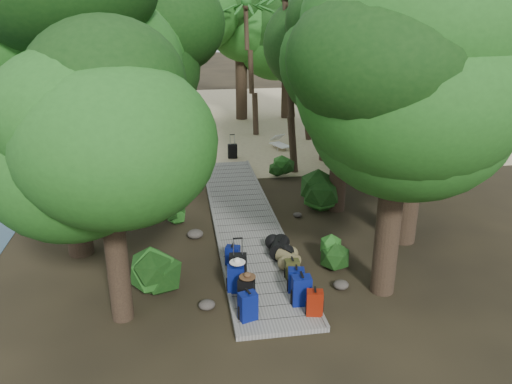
{
  "coord_description": "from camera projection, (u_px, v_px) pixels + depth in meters",
  "views": [
    {
      "loc": [
        -1.94,
        -13.46,
        6.52
      ],
      "look_at": [
        0.37,
        0.93,
        1.0
      ],
      "focal_mm": 35.0,
      "sensor_mm": 36.0,
      "label": 1
    }
  ],
  "objects": [
    {
      "name": "rock_left_a",
      "position": [
        207.0,
        305.0,
        11.34
      ],
      "size": [
        0.38,
        0.34,
        0.21
      ],
      "primitive_type": null,
      "color": "#4C473F",
      "rests_on": "ground"
    },
    {
      "name": "shrub_left_a",
      "position": [
        152.0,
        273.0,
        11.82
      ],
      "size": [
        1.21,
        1.21,
        1.09
      ],
      "primitive_type": null,
      "color": "#1F5419",
      "rests_on": "ground"
    },
    {
      "name": "tree_right_b",
      "position": [
        422.0,
        70.0,
        12.91
      ],
      "size": [
        5.5,
        5.5,
        9.83
      ],
      "primitive_type": null,
      "color": "black",
      "rests_on": "ground"
    },
    {
      "name": "rock_left_c",
      "position": [
        195.0,
        234.0,
        14.76
      ],
      "size": [
        0.47,
        0.42,
        0.26
      ],
      "primitive_type": null,
      "color": "#4C473F",
      "rests_on": "ground"
    },
    {
      "name": "rock_right_a",
      "position": [
        341.0,
        285.0,
        12.14
      ],
      "size": [
        0.38,
        0.35,
        0.21
      ],
      "primitive_type": null,
      "color": "#4C473F",
      "rests_on": "ground"
    },
    {
      "name": "tree_right_e",
      "position": [
        331.0,
        62.0,
        20.63
      ],
      "size": [
        4.74,
        4.74,
        8.53
      ],
      "primitive_type": null,
      "color": "black",
      "rests_on": "ground"
    },
    {
      "name": "tree_back_b",
      "position": [
        241.0,
        34.0,
        28.29
      ],
      "size": [
        5.46,
        5.46,
        9.75
      ],
      "primitive_type": null,
      "color": "black",
      "rests_on": "ground"
    },
    {
      "name": "shrub_right_c",
      "position": [
        281.0,
        167.0,
        19.87
      ],
      "size": [
        0.94,
        0.94,
        0.84
      ],
      "primitive_type": null,
      "color": "#1F5419",
      "rests_on": "ground"
    },
    {
      "name": "tree_left_c",
      "position": [
        129.0,
        74.0,
        15.77
      ],
      "size": [
        5.11,
        5.11,
        8.89
      ],
      "primitive_type": null,
      "color": "black",
      "rests_on": "ground"
    },
    {
      "name": "backpack_left_c",
      "position": [
        236.0,
        277.0,
        11.73
      ],
      "size": [
        0.43,
        0.33,
        0.73
      ],
      "primitive_type": null,
      "rotation": [
        0.0,
        0.0,
        -0.12
      ],
      "color": "navy",
      "rests_on": "boardwalk"
    },
    {
      "name": "palm_right_b",
      "position": [
        310.0,
        64.0,
        24.35
      ],
      "size": [
        3.87,
        3.87,
        7.48
      ],
      "primitive_type": null,
      "color": "#124214",
      "rests_on": "ground"
    },
    {
      "name": "palm_left_a",
      "position": [
        105.0,
        95.0,
        19.13
      ],
      "size": [
        4.08,
        4.08,
        6.49
      ],
      "primitive_type": null,
      "color": "#124214",
      "rests_on": "ground"
    },
    {
      "name": "palm_right_c",
      "position": [
        260.0,
        72.0,
        25.48
      ],
      "size": [
        4.07,
        4.07,
        6.48
      ],
      "primitive_type": null,
      "color": "#124214",
      "rests_on": "ground"
    },
    {
      "name": "ground",
      "position": [
        249.0,
        234.0,
        15.02
      ],
      "size": [
        120.0,
        120.0,
        0.0
      ],
      "primitive_type": "plane",
      "color": "#332A19",
      "rests_on": "ground"
    },
    {
      "name": "rock_left_d",
      "position": [
        185.0,
        195.0,
        17.88
      ],
      "size": [
        0.3,
        0.27,
        0.17
      ],
      "primitive_type": null,
      "color": "#4C473F",
      "rests_on": "ground"
    },
    {
      "name": "duffel_right_black",
      "position": [
        280.0,
        247.0,
        13.47
      ],
      "size": [
        0.68,
        0.84,
        0.46
      ],
      "primitive_type": null,
      "rotation": [
        0.0,
        0.0,
        -0.34
      ],
      "color": "black",
      "rests_on": "boardwalk"
    },
    {
      "name": "tree_right_f",
      "position": [
        348.0,
        44.0,
        22.92
      ],
      "size": [
        5.35,
        5.35,
        9.55
      ],
      "primitive_type": null,
      "color": "black",
      "rests_on": "ground"
    },
    {
      "name": "tree_left_b",
      "position": [
        57.0,
        76.0,
        12.2
      ],
      "size": [
        5.41,
        5.41,
        9.74
      ],
      "primitive_type": null,
      "color": "black",
      "rests_on": "ground"
    },
    {
      "name": "tree_back_c",
      "position": [
        287.0,
        46.0,
        28.87
      ],
      "size": [
        4.67,
        4.67,
        8.41
      ],
      "primitive_type": null,
      "color": "black",
      "rests_on": "ground"
    },
    {
      "name": "duffel_right_khaki",
      "position": [
        288.0,
        258.0,
        12.97
      ],
      "size": [
        0.63,
        0.69,
        0.39
      ],
      "primitive_type": null,
      "rotation": [
        0.0,
        0.0,
        0.53
      ],
      "color": "olive",
      "rests_on": "boardwalk"
    },
    {
      "name": "shrub_right_b",
      "position": [
        318.0,
        190.0,
        16.7
      ],
      "size": [
        1.48,
        1.48,
        1.33
      ],
      "primitive_type": null,
      "color": "#1F5419",
      "rests_on": "ground"
    },
    {
      "name": "shrub_left_b",
      "position": [
        176.0,
        214.0,
        15.6
      ],
      "size": [
        0.77,
        0.77,
        0.69
      ],
      "primitive_type": null,
      "color": "#1F5419",
      "rests_on": "ground"
    },
    {
      "name": "tree_right_a",
      "position": [
        398.0,
        126.0,
        10.65
      ],
      "size": [
        4.88,
        4.88,
        8.14
      ],
      "primitive_type": null,
      "color": "black",
      "rests_on": "ground"
    },
    {
      "name": "hat_brown",
      "position": [
        247.0,
        275.0,
        11.13
      ],
      "size": [
        0.37,
        0.37,
        0.11
      ],
      "primitive_type": null,
      "color": "#51351E",
      "rests_on": "backpack_left_b"
    },
    {
      "name": "backpack_right_c",
      "position": [
        296.0,
        279.0,
        11.75
      ],
      "size": [
        0.42,
        0.33,
        0.65
      ],
      "primitive_type": null,
      "rotation": [
        0.0,
        0.0,
        -0.18
      ],
      "color": "navy",
      "rests_on": "boardwalk"
    },
    {
      "name": "rock_right_c",
      "position": [
        297.0,
        215.0,
        16.23
      ],
      "size": [
        0.28,
        0.25,
        0.15
      ],
      "primitive_type": null,
      "color": "#4C473F",
      "rests_on": "ground"
    },
    {
      "name": "shrub_right_a",
      "position": [
        331.0,
        251.0,
        13.16
      ],
      "size": [
        0.89,
        0.89,
        0.8
      ],
      "primitive_type": null,
      "color": "#1F5419",
      "rests_on": "ground"
    },
    {
      "name": "boardwalk",
      "position": [
        244.0,
        219.0,
        15.93
      ],
      "size": [
        2.0,
        12.0,
        0.12
      ],
      "primitive_type": "cube",
      "color": "gray",
      "rests_on": "ground"
    },
    {
      "name": "tree_right_d",
      "position": [
        388.0,
        40.0,
        18.16
      ],
      "size": [
        5.75,
        5.75,
        10.54
      ],
      "primitive_type": null,
      "color": "black",
      "rests_on": "ground"
    },
    {
      "name": "backpack_left_b",
      "position": [
        246.0,
        289.0,
        11.29
      ],
      "size": [
        0.43,
        0.37,
        0.67
      ],
      "primitive_type": null,
      "rotation": [
        0.0,
        0.0,
        -0.33
      ],
      "color": "black",
      "rests_on": "boardwalk"
    },
    {
      "name": "tree_left_a",
      "position": [
        107.0,
        173.0,
        9.86
      ],
      "size": [
        4.06,
        4.06,
        6.77
      ],
      "primitive_type": null,
      "color": "black",
      "rests_on": "ground"
    },
    {
      "name": "suitcase_on_boardwalk",
      "position": [
        238.0,
        267.0,
        12.28
      ],
      "size": [
        0.45,
        0.29,
        0.66
      ],
      "primitive_type": null,
      "rotation": [
        0.0,
        0.0,
        -0.12
      ],
      "color": "black",
      "rests_on": "boardwalk"
    },
    {
      "name": "tree_back_a",
      "position": [
        173.0,
        32.0,
        26.6
      ],
      "size": [
        5.87,
        5.87,
        10.17
      ],
      "primitive_type": null,
      "color": "black",
      "rests_on": "ground"
    },
    {
      "name": "tree_right_c",
      "position": [
        343.0,
        89.0,
        15.43
      ],
      "size": [
        4.66,
        4.66,
        8.06
      ],
      "primitive_type": null,
      "color": "black",
      "rests_on": "ground"
    },
    {
      "name": "palm_right_a",
      "position": [
        298.0,
        87.0,
        19.61
      ],
      "size": [
        4.04,
        4.04,
        6.89
      ],
      "primitive_type": null,
      "color": "#124214",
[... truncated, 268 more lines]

